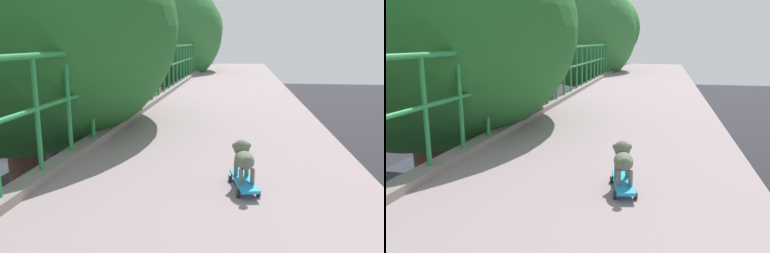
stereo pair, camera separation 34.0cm
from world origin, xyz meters
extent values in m
cube|color=gray|center=(1.23, 0.00, 5.15)|extent=(3.06, 39.00, 0.38)
cube|color=gray|center=(-0.25, 0.00, 5.38)|extent=(0.20, 37.05, 0.08)
cylinder|color=#248140|center=(-0.25, 0.63, 5.93)|extent=(0.04, 0.04, 1.02)
cylinder|color=#248140|center=(-0.25, 1.25, 5.93)|extent=(0.04, 0.04, 1.02)
cylinder|color=#248140|center=(-0.25, 1.88, 5.93)|extent=(0.04, 0.04, 1.02)
cylinder|color=#248140|center=(-0.25, 2.51, 5.93)|extent=(0.04, 0.04, 1.02)
cylinder|color=#248140|center=(-0.25, 3.14, 5.93)|extent=(0.04, 0.04, 1.02)
cylinder|color=#248140|center=(-0.25, 3.76, 5.93)|extent=(0.04, 0.04, 1.02)
cylinder|color=#248140|center=(-0.25, 4.39, 5.93)|extent=(0.04, 0.04, 1.02)
cylinder|color=#248140|center=(-0.25, 5.02, 5.93)|extent=(0.04, 0.04, 1.02)
cylinder|color=#248140|center=(-0.25, 5.64, 5.93)|extent=(0.04, 0.04, 1.02)
cylinder|color=#248140|center=(-0.25, 6.27, 5.93)|extent=(0.04, 0.04, 1.02)
cylinder|color=#248140|center=(-0.25, 6.90, 5.93)|extent=(0.04, 0.04, 1.02)
cylinder|color=#248140|center=(-0.25, 7.52, 5.93)|extent=(0.04, 0.04, 1.02)
cylinder|color=#248140|center=(-0.25, 8.15, 5.93)|extent=(0.04, 0.04, 1.02)
cylinder|color=#248140|center=(-0.25, 8.78, 5.93)|extent=(0.04, 0.04, 1.02)
cylinder|color=#248140|center=(-0.25, 9.41, 5.93)|extent=(0.04, 0.04, 1.02)
cylinder|color=#248140|center=(-0.25, 10.03, 5.93)|extent=(0.04, 0.04, 1.02)
cylinder|color=#248140|center=(-0.25, 10.66, 5.93)|extent=(0.04, 0.04, 1.02)
cylinder|color=#248140|center=(-0.25, 11.29, 5.93)|extent=(0.04, 0.04, 1.02)
cylinder|color=#248140|center=(-0.25, 11.91, 5.93)|extent=(0.04, 0.04, 1.02)
cylinder|color=#248140|center=(-0.25, 12.54, 5.93)|extent=(0.04, 0.04, 1.02)
cylinder|color=#248140|center=(-0.25, 13.17, 5.93)|extent=(0.04, 0.04, 1.02)
cylinder|color=#248140|center=(-0.25, 13.79, 5.93)|extent=(0.04, 0.04, 1.02)
cylinder|color=#248140|center=(-0.25, 14.42, 5.93)|extent=(0.04, 0.04, 1.02)
cylinder|color=#248140|center=(-0.25, 15.05, 5.93)|extent=(0.04, 0.04, 1.02)
cylinder|color=#248140|center=(-0.25, 15.68, 5.93)|extent=(0.04, 0.04, 1.02)
cylinder|color=#248140|center=(-0.25, 16.30, 5.93)|extent=(0.04, 0.04, 1.02)
cylinder|color=#248140|center=(-0.25, 16.93, 5.93)|extent=(0.04, 0.04, 1.02)
cylinder|color=#248140|center=(-0.25, 17.56, 5.93)|extent=(0.04, 0.04, 1.02)
cylinder|color=#248140|center=(-0.25, 18.18, 5.93)|extent=(0.04, 0.04, 1.02)
cube|color=#B3AEB2|center=(-4.73, 7.97, 0.59)|extent=(1.72, 4.39, 0.73)
cube|color=#1E232B|center=(-4.73, 7.58, 1.22)|extent=(1.44, 1.97, 0.53)
cylinder|color=black|center=(-3.92, 9.42, 0.35)|extent=(0.20, 0.70, 0.70)
cylinder|color=black|center=(-5.55, 9.42, 0.35)|extent=(0.20, 0.70, 0.70)
cylinder|color=black|center=(-7.39, 11.95, 0.32)|extent=(0.22, 0.63, 0.63)
cube|color=gold|center=(-4.69, 13.87, 0.53)|extent=(1.75, 4.09, 0.68)
cube|color=#1E232B|center=(-4.69, 13.59, 1.15)|extent=(1.53, 1.89, 0.57)
cube|color=silver|center=(-4.69, 13.59, 1.50)|extent=(0.36, 0.16, 0.12)
cylinder|color=black|center=(-3.86, 15.05, 0.31)|extent=(0.23, 0.62, 0.62)
cylinder|color=black|center=(-5.53, 15.05, 0.31)|extent=(0.23, 0.62, 0.62)
cylinder|color=black|center=(-3.86, 12.68, 0.31)|extent=(0.23, 0.62, 0.62)
cylinder|color=black|center=(-5.53, 12.68, 0.31)|extent=(0.23, 0.62, 0.62)
cube|color=#12498A|center=(-8.42, 23.37, 1.71)|extent=(2.42, 11.14, 2.86)
cube|color=black|center=(-8.42, 23.37, 2.21)|extent=(2.44, 10.25, 0.70)
cylinder|color=black|center=(-7.27, 27.27, 0.48)|extent=(0.28, 0.96, 0.96)
cylinder|color=black|center=(-9.58, 27.27, 0.48)|extent=(0.28, 0.96, 0.96)
cylinder|color=black|center=(-7.27, 20.31, 0.48)|extent=(0.28, 0.96, 0.96)
cylinder|color=black|center=(-9.58, 20.31, 0.48)|extent=(0.28, 0.96, 0.96)
ellipsoid|color=#246328|center=(-1.83, 2.98, 6.76)|extent=(4.86, 4.86, 3.77)
cylinder|color=#513B21|center=(-1.70, 13.82, 2.80)|extent=(0.40, 0.40, 5.60)
ellipsoid|color=#317536|center=(-1.70, 13.82, 6.91)|extent=(4.78, 4.78, 4.55)
cylinder|color=#503827|center=(-2.09, 21.46, 3.01)|extent=(0.45, 0.45, 6.02)
ellipsoid|color=#418939|center=(-2.09, 21.46, 7.36)|extent=(4.88, 4.88, 4.47)
cube|color=#1D95DA|center=(1.57, 0.61, 5.41)|extent=(0.26, 0.57, 0.02)
cylinder|color=black|center=(1.61, 0.80, 5.37)|extent=(0.04, 0.07, 0.06)
cylinder|color=black|center=(1.45, 0.76, 5.37)|extent=(0.04, 0.07, 0.06)
cylinder|color=black|center=(1.68, 0.45, 5.37)|extent=(0.04, 0.07, 0.06)
cylinder|color=black|center=(1.52, 0.41, 5.37)|extent=(0.04, 0.07, 0.06)
cylinder|color=#5D6553|center=(1.59, 0.72, 5.48)|extent=(0.04, 0.04, 0.13)
cylinder|color=#5D6553|center=(1.50, 0.70, 5.48)|extent=(0.04, 0.04, 0.13)
cylinder|color=#5D6553|center=(1.64, 0.51, 5.48)|extent=(0.04, 0.04, 0.13)
cylinder|color=#5D6553|center=(1.54, 0.49, 5.48)|extent=(0.04, 0.04, 0.13)
ellipsoid|color=#5D6553|center=(1.57, 0.60, 5.59)|extent=(0.21, 0.31, 0.14)
sphere|color=#5D6553|center=(1.54, 0.72, 5.66)|extent=(0.14, 0.14, 0.14)
ellipsoid|color=#546F4E|center=(1.53, 0.78, 5.65)|extent=(0.06, 0.07, 0.04)
sphere|color=#5D6553|center=(1.59, 0.73, 5.68)|extent=(0.06, 0.06, 0.06)
sphere|color=#5D6553|center=(1.49, 0.71, 5.68)|extent=(0.06, 0.06, 0.06)
sphere|color=#5D6553|center=(1.60, 0.45, 5.63)|extent=(0.07, 0.07, 0.07)
camera|label=1|loc=(1.52, -2.48, 6.55)|focal=35.84mm
camera|label=2|loc=(1.86, -2.42, 6.55)|focal=35.84mm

